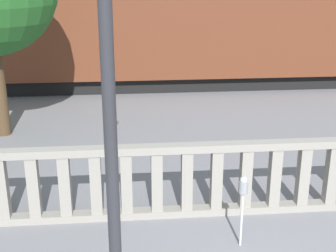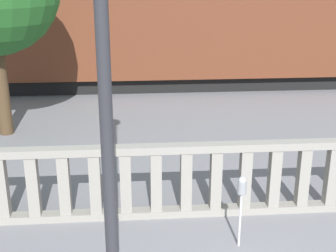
# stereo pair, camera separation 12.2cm
# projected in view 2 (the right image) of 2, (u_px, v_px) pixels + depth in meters

# --- Properties ---
(balustrade) EXTENTS (14.77, 0.24, 1.41)m
(balustrade) POSITION_uv_depth(u_px,v_px,m) (245.00, 179.00, 8.56)
(balustrade) COLOR gray
(balustrade) RESTS_ON ground
(lamppost) EXTENTS (0.40, 0.40, 6.18)m
(lamppost) POSITION_uv_depth(u_px,v_px,m) (103.00, 55.00, 5.48)
(lamppost) COLOR #2D2D33
(lamppost) RESTS_ON ground
(parking_meter) EXTENTS (0.15, 0.15, 1.26)m
(parking_meter) POSITION_uv_depth(u_px,v_px,m) (242.00, 193.00, 7.44)
(parking_meter) COLOR silver
(parking_meter) RESTS_ON ground
(train_near) EXTENTS (26.63, 3.07, 4.16)m
(train_near) POSITION_uv_depth(u_px,v_px,m) (213.00, 36.00, 17.65)
(train_near) COLOR black
(train_near) RESTS_ON ground
(train_far) EXTENTS (21.77, 3.02, 3.81)m
(train_far) POSITION_uv_depth(u_px,v_px,m) (183.00, 10.00, 29.61)
(train_far) COLOR black
(train_far) RESTS_ON ground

